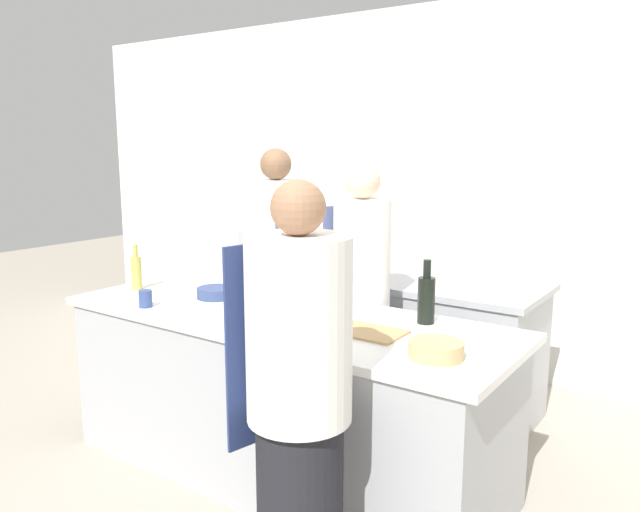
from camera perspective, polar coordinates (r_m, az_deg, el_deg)
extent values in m
plane|color=#A89E8E|center=(3.58, -3.39, -19.05)|extent=(16.00, 16.00, 0.00)
cube|color=silver|center=(4.98, 11.88, 6.02)|extent=(8.00, 0.06, 2.80)
cube|color=#A8AAAF|center=(3.39, -3.47, -12.81)|extent=(2.35, 0.84, 0.85)
cube|color=white|center=(3.24, -3.56, -5.61)|extent=(2.45, 0.87, 0.04)
cube|color=#A8AAAF|center=(4.24, 8.36, -8.09)|extent=(1.61, 0.72, 0.85)
cube|color=#A8AAAF|center=(4.13, 8.52, -2.25)|extent=(1.67, 0.75, 0.04)
cube|color=#A8AAAF|center=(5.37, -1.59, -3.15)|extent=(0.88, 0.65, 1.01)
cube|color=black|center=(5.18, -3.69, -6.26)|extent=(0.71, 0.01, 0.35)
cube|color=black|center=(5.03, -3.79, 1.32)|extent=(0.75, 0.01, 0.06)
cylinder|color=black|center=(2.56, -1.83, -22.23)|extent=(0.33, 0.33, 0.75)
cylinder|color=white|center=(2.26, -1.94, -6.72)|extent=(0.39, 0.39, 0.68)
cube|color=navy|center=(2.44, -4.98, -7.88)|extent=(0.09, 0.36, 0.79)
sphere|color=#9E7051|center=(2.17, -2.01, 4.45)|extent=(0.20, 0.20, 0.20)
cylinder|color=black|center=(4.30, -3.85, -8.11)|extent=(0.28, 0.28, 0.79)
cylinder|color=white|center=(4.13, -3.98, 1.92)|extent=(0.32, 0.32, 0.72)
cube|color=#4C567F|center=(4.02, -2.39, 0.22)|extent=(0.06, 0.31, 0.83)
sphere|color=brown|center=(4.09, -4.06, 8.37)|extent=(0.21, 0.21, 0.21)
cylinder|color=black|center=(3.70, 3.72, -11.52)|extent=(0.27, 0.27, 0.76)
cylinder|color=white|center=(3.50, 3.86, -0.44)|extent=(0.32, 0.32, 0.69)
cube|color=#4C567F|center=(3.65, 2.31, -1.57)|extent=(0.13, 0.29, 0.80)
sphere|color=beige|center=(3.45, 3.95, 6.82)|extent=(0.19, 0.19, 0.19)
cylinder|color=#2D5175|center=(3.13, 1.84, -4.44)|extent=(0.06, 0.06, 0.14)
cylinder|color=#2D5175|center=(3.11, 1.85, -2.68)|extent=(0.03, 0.03, 0.06)
cylinder|color=#B2A84C|center=(3.89, -16.43, -1.53)|extent=(0.06, 0.06, 0.20)
cylinder|color=#B2A84C|center=(3.87, -16.53, 0.47)|extent=(0.03, 0.03, 0.08)
cylinder|color=black|center=(3.08, 9.68, -4.03)|extent=(0.08, 0.08, 0.23)
cylinder|color=black|center=(3.05, 9.77, -1.15)|extent=(0.04, 0.04, 0.09)
cylinder|color=navy|center=(3.60, -9.51, -3.32)|extent=(0.21, 0.21, 0.06)
cylinder|color=tan|center=(2.62, 10.57, -8.42)|extent=(0.23, 0.23, 0.07)
cylinder|color=#33477F|center=(3.47, -15.67, -3.78)|extent=(0.07, 0.07, 0.09)
cube|color=tan|center=(2.93, 3.82, -6.82)|extent=(0.40, 0.23, 0.01)
cylinder|color=#A8AAAF|center=(4.27, 2.67, 0.05)|extent=(0.32, 0.32, 0.22)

